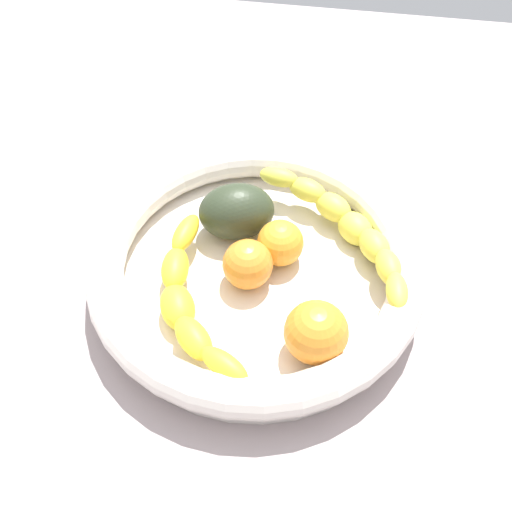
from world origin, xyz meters
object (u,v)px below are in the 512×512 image
at_px(banana_draped_right, 348,228).
at_px(orange_mid_right, 280,243).
at_px(fruit_bowl, 256,268).
at_px(avocado_dark, 237,212).
at_px(orange_front, 316,332).
at_px(banana_draped_left, 187,301).
at_px(orange_mid_left, 248,264).

xyz_separation_m(banana_draped_right, orange_mid_right, (0.03, -0.07, -0.00)).
bearing_deg(fruit_bowl, orange_mid_right, 138.93).
height_order(orange_mid_right, avocado_dark, avocado_dark).
relative_size(fruit_bowl, orange_mid_right, 7.05).
bearing_deg(orange_front, banana_draped_left, -99.25).
xyz_separation_m(orange_mid_right, avocado_dark, (-0.03, -0.05, 0.01)).
bearing_deg(banana_draped_right, orange_front, -8.54).
relative_size(banana_draped_right, orange_front, 2.90).
bearing_deg(banana_draped_right, orange_mid_right, -64.74).
relative_size(orange_mid_left, avocado_dark, 0.63).
distance_m(fruit_bowl, banana_draped_right, 0.11).
bearing_deg(orange_mid_right, fruit_bowl, -41.07).
xyz_separation_m(banana_draped_left, avocado_dark, (-0.12, 0.03, 0.01)).
height_order(fruit_bowl, banana_draped_left, banana_draped_left).
height_order(banana_draped_left, banana_draped_right, banana_draped_right).
bearing_deg(banana_draped_left, orange_mid_right, 137.49).
bearing_deg(orange_mid_right, orange_mid_left, -39.82).
bearing_deg(fruit_bowl, orange_mid_left, -36.34).
distance_m(banana_draped_right, orange_mid_left, 0.12).
relative_size(fruit_bowl, orange_mid_left, 6.71).
height_order(banana_draped_left, avocado_dark, avocado_dark).
relative_size(orange_front, orange_mid_right, 1.24).
relative_size(fruit_bowl, banana_draped_right, 1.97).
distance_m(orange_mid_left, orange_mid_right, 0.05).
height_order(banana_draped_right, orange_front, orange_front).
height_order(orange_mid_left, orange_mid_right, orange_mid_left).
bearing_deg(orange_mid_left, banana_draped_right, 124.47).
bearing_deg(avocado_dark, banana_draped_left, -13.09).
distance_m(banana_draped_right, avocado_dark, 0.13).
xyz_separation_m(orange_front, orange_mid_right, (-0.11, -0.05, -0.01)).
distance_m(fruit_bowl, avocado_dark, 0.07).
xyz_separation_m(orange_front, avocado_dark, (-0.15, -0.10, -0.00)).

